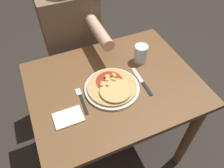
% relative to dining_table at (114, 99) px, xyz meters
% --- Properties ---
extents(ground_plane, '(8.00, 8.00, 0.00)m').
position_rel_dining_table_xyz_m(ground_plane, '(0.00, 0.00, -0.61)').
color(ground_plane, '#2D2823').
extents(dining_table, '(0.92, 0.72, 0.76)m').
position_rel_dining_table_xyz_m(dining_table, '(0.00, 0.00, 0.00)').
color(dining_table, brown).
rests_on(dining_table, ground_plane).
extents(plate, '(0.29, 0.29, 0.01)m').
position_rel_dining_table_xyz_m(plate, '(-0.03, -0.04, 0.15)').
color(plate, silver).
rests_on(plate, dining_table).
extents(pizza, '(0.26, 0.26, 0.04)m').
position_rel_dining_table_xyz_m(pizza, '(-0.03, -0.04, 0.17)').
color(pizza, tan).
rests_on(pizza, plate).
extents(fork, '(0.03, 0.18, 0.00)m').
position_rel_dining_table_xyz_m(fork, '(-0.20, -0.04, 0.15)').
color(fork, black).
rests_on(fork, dining_table).
extents(knife, '(0.03, 0.22, 0.00)m').
position_rel_dining_table_xyz_m(knife, '(0.14, -0.06, 0.15)').
color(knife, black).
rests_on(knife, dining_table).
extents(drinking_glass, '(0.08, 0.08, 0.11)m').
position_rel_dining_table_xyz_m(drinking_glass, '(0.22, 0.10, 0.20)').
color(drinking_glass, silver).
rests_on(drinking_glass, dining_table).
extents(napkin, '(0.14, 0.10, 0.01)m').
position_rel_dining_table_xyz_m(napkin, '(-0.29, -0.12, 0.15)').
color(napkin, silver).
rests_on(napkin, dining_table).
extents(person_diner, '(0.37, 0.52, 1.21)m').
position_rel_dining_table_xyz_m(person_diner, '(-0.08, 0.54, 0.10)').
color(person_diner, '#2D2D38').
rests_on(person_diner, ground_plane).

